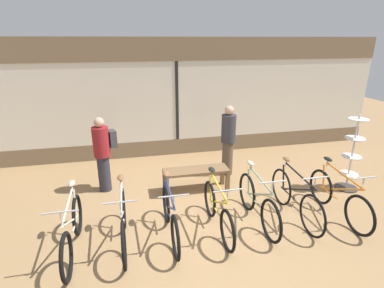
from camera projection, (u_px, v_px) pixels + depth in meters
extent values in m
plane|color=#99754C|center=(212.00, 223.00, 5.40)|extent=(24.00, 24.00, 0.00)
cube|color=#7A664C|center=(178.00, 146.00, 8.62)|extent=(12.00, 0.08, 0.45)
cube|color=silver|center=(177.00, 102.00, 8.19)|extent=(12.00, 0.04, 2.15)
cube|color=#7A664C|center=(176.00, 49.00, 7.73)|extent=(12.00, 0.08, 0.60)
cube|color=black|center=(177.00, 102.00, 8.16)|extent=(0.08, 0.02, 2.15)
torus|color=black|center=(77.00, 215.00, 5.04)|extent=(0.06, 0.69, 0.69)
torus|color=black|center=(66.00, 257.00, 4.06)|extent=(0.06, 0.69, 0.69)
cylinder|color=beige|center=(70.00, 222.00, 4.43)|extent=(0.03, 1.00, 0.51)
cylinder|color=beige|center=(75.00, 203.00, 4.93)|extent=(0.03, 0.11, 0.49)
cylinder|color=beige|center=(68.00, 204.00, 4.37)|extent=(0.03, 0.93, 0.10)
cylinder|color=beige|center=(75.00, 223.00, 4.82)|extent=(0.03, 0.48, 0.03)
cylinder|color=#B2B2B7|center=(72.00, 188.00, 4.79)|extent=(0.02, 0.02, 0.14)
ellipsoid|color=#B2A893|center=(71.00, 183.00, 4.76)|extent=(0.11, 0.22, 0.06)
cylinder|color=#B2B2B7|center=(61.00, 216.00, 3.91)|extent=(0.02, 0.02, 0.12)
cylinder|color=#ADADB2|center=(60.00, 212.00, 3.89)|extent=(0.46, 0.02, 0.02)
torus|color=black|center=(123.00, 208.00, 5.23)|extent=(0.05, 0.71, 0.71)
torus|color=black|center=(124.00, 245.00, 4.28)|extent=(0.05, 0.71, 0.71)
cylinder|color=#BCBCC1|center=(122.00, 213.00, 4.64)|extent=(0.03, 0.96, 0.51)
cylinder|color=#BCBCC1|center=(122.00, 197.00, 5.11)|extent=(0.03, 0.11, 0.49)
cylinder|color=#BCBCC1|center=(121.00, 197.00, 4.57)|extent=(0.03, 0.89, 0.10)
cylinder|color=#BCBCC1|center=(124.00, 215.00, 5.01)|extent=(0.03, 0.46, 0.03)
cylinder|color=#B2B2B7|center=(121.00, 182.00, 4.97)|extent=(0.02, 0.02, 0.14)
ellipsoid|color=brown|center=(121.00, 177.00, 4.94)|extent=(0.11, 0.22, 0.06)
cylinder|color=#B2B2B7|center=(120.00, 206.00, 4.14)|extent=(0.02, 0.02, 0.12)
cylinder|color=#ADADB2|center=(120.00, 202.00, 4.12)|extent=(0.46, 0.02, 0.02)
torus|color=black|center=(166.00, 204.00, 5.38)|extent=(0.05, 0.69, 0.69)
torus|color=black|center=(175.00, 238.00, 4.47)|extent=(0.05, 0.69, 0.69)
cylinder|color=navy|center=(170.00, 208.00, 4.81)|extent=(0.03, 0.93, 0.51)
cylinder|color=navy|center=(166.00, 193.00, 5.27)|extent=(0.03, 0.11, 0.49)
cylinder|color=navy|center=(170.00, 191.00, 4.74)|extent=(0.03, 0.86, 0.10)
cylinder|color=navy|center=(168.00, 210.00, 5.18)|extent=(0.03, 0.45, 0.03)
cylinder|color=#B2B2B7|center=(166.00, 178.00, 5.13)|extent=(0.02, 0.02, 0.14)
ellipsoid|color=brown|center=(166.00, 174.00, 5.10)|extent=(0.11, 0.22, 0.06)
cylinder|color=#B2B2B7|center=(174.00, 200.00, 4.32)|extent=(0.02, 0.02, 0.12)
cylinder|color=#ADADB2|center=(174.00, 196.00, 4.30)|extent=(0.46, 0.02, 0.02)
torus|color=black|center=(210.00, 199.00, 5.56)|extent=(0.05, 0.67, 0.67)
torus|color=black|center=(227.00, 231.00, 4.64)|extent=(0.05, 0.67, 0.67)
cylinder|color=gold|center=(219.00, 202.00, 4.98)|extent=(0.03, 0.94, 0.51)
cylinder|color=gold|center=(211.00, 188.00, 5.44)|extent=(0.03, 0.11, 0.49)
cylinder|color=gold|center=(219.00, 187.00, 4.92)|extent=(0.03, 0.87, 0.10)
cylinder|color=gold|center=(213.00, 205.00, 5.35)|extent=(0.03, 0.45, 0.03)
cylinder|color=#B2B2B7|center=(212.00, 174.00, 5.30)|extent=(0.02, 0.02, 0.14)
ellipsoid|color=black|center=(212.00, 170.00, 5.28)|extent=(0.11, 0.22, 0.06)
cylinder|color=#B2B2B7|center=(228.00, 194.00, 4.49)|extent=(0.02, 0.02, 0.12)
cylinder|color=#ADADB2|center=(228.00, 190.00, 4.47)|extent=(0.46, 0.02, 0.02)
torus|color=black|center=(247.00, 192.00, 5.77)|extent=(0.05, 0.72, 0.72)
torus|color=black|center=(271.00, 221.00, 4.85)|extent=(0.05, 0.72, 0.72)
cylinder|color=gray|center=(260.00, 194.00, 5.19)|extent=(0.03, 0.94, 0.51)
cylinder|color=gray|center=(249.00, 181.00, 5.66)|extent=(0.03, 0.11, 0.49)
cylinder|color=gray|center=(260.00, 179.00, 5.13)|extent=(0.03, 0.87, 0.10)
cylinder|color=gray|center=(252.00, 197.00, 5.56)|extent=(0.03, 0.45, 0.03)
cylinder|color=#B2B2B7|center=(250.00, 167.00, 5.52)|extent=(0.02, 0.02, 0.14)
ellipsoid|color=#B2A893|center=(251.00, 163.00, 5.49)|extent=(0.11, 0.22, 0.06)
cylinder|color=#B2B2B7|center=(273.00, 185.00, 4.70)|extent=(0.02, 0.02, 0.12)
cylinder|color=#ADADB2|center=(273.00, 182.00, 4.68)|extent=(0.46, 0.02, 0.02)
torus|color=black|center=(281.00, 187.00, 5.95)|extent=(0.04, 0.73, 0.73)
torus|color=black|center=(312.00, 216.00, 4.98)|extent=(0.04, 0.73, 0.73)
cylinder|color=black|center=(298.00, 189.00, 5.35)|extent=(0.03, 0.99, 0.51)
cylinder|color=black|center=(283.00, 177.00, 5.83)|extent=(0.03, 0.11, 0.49)
cylinder|color=black|center=(299.00, 175.00, 5.28)|extent=(0.03, 0.92, 0.10)
cylinder|color=black|center=(287.00, 193.00, 5.73)|extent=(0.03, 0.48, 0.03)
cylinder|color=#B2B2B7|center=(286.00, 163.00, 5.69)|extent=(0.02, 0.02, 0.14)
ellipsoid|color=brown|center=(287.00, 159.00, 5.66)|extent=(0.11, 0.22, 0.06)
cylinder|color=#B2B2B7|center=(315.00, 181.00, 4.83)|extent=(0.02, 0.02, 0.12)
cylinder|color=#ADADB2|center=(316.00, 178.00, 4.81)|extent=(0.46, 0.02, 0.02)
torus|color=black|center=(321.00, 187.00, 5.99)|extent=(0.05, 0.70, 0.70)
torus|color=black|center=(359.00, 215.00, 5.01)|extent=(0.05, 0.70, 0.70)
cylinder|color=orange|center=(342.00, 189.00, 5.38)|extent=(0.03, 0.99, 0.51)
cylinder|color=orange|center=(324.00, 177.00, 5.87)|extent=(0.03, 0.11, 0.49)
cylinder|color=orange|center=(343.00, 175.00, 5.32)|extent=(0.03, 0.92, 0.10)
cylinder|color=orange|center=(328.00, 192.00, 5.77)|extent=(0.03, 0.48, 0.03)
cylinder|color=#B2B2B7|center=(327.00, 163.00, 5.73)|extent=(0.02, 0.02, 0.14)
ellipsoid|color=black|center=(328.00, 159.00, 5.70)|extent=(0.11, 0.22, 0.06)
cylinder|color=#B2B2B7|center=(364.00, 181.00, 4.86)|extent=(0.02, 0.02, 0.12)
cylinder|color=#ADADB2|center=(364.00, 178.00, 4.84)|extent=(0.46, 0.02, 0.02)
cylinder|color=#333333|center=(346.00, 188.00, 6.67)|extent=(0.48, 0.48, 0.03)
cylinder|color=silver|center=(352.00, 153.00, 6.40)|extent=(0.04, 0.04, 1.69)
cylinder|color=white|center=(348.00, 174.00, 6.56)|extent=(0.40, 0.40, 0.02)
cylinder|color=white|center=(352.00, 156.00, 6.42)|extent=(0.40, 0.40, 0.02)
cylinder|color=white|center=(355.00, 138.00, 6.29)|extent=(0.40, 0.40, 0.02)
cylinder|color=white|center=(359.00, 119.00, 6.15)|extent=(0.40, 0.40, 0.02)
cube|color=brown|center=(196.00, 170.00, 6.42)|extent=(1.40, 0.44, 0.05)
cube|color=brown|center=(167.00, 188.00, 6.20)|extent=(0.08, 0.08, 0.46)
cube|color=brown|center=(228.00, 182.00, 6.47)|extent=(0.08, 0.08, 0.46)
cube|color=brown|center=(165.00, 180.00, 6.53)|extent=(0.08, 0.08, 0.46)
cube|color=brown|center=(222.00, 175.00, 6.80)|extent=(0.08, 0.08, 0.46)
cylinder|color=#2D2D38|center=(104.00, 173.00, 6.47)|extent=(0.33, 0.33, 0.80)
cylinder|color=maroon|center=(101.00, 142.00, 6.24)|extent=(0.43, 0.43, 0.63)
sphere|color=tan|center=(99.00, 122.00, 6.10)|extent=(0.21, 0.21, 0.21)
cube|color=#38383D|center=(112.00, 138.00, 6.35)|extent=(0.21, 0.27, 0.36)
cylinder|color=brown|center=(227.00, 158.00, 7.26)|extent=(0.32, 0.32, 0.83)
cylinder|color=#333338|center=(229.00, 129.00, 7.01)|extent=(0.42, 0.42, 0.66)
sphere|color=tan|center=(229.00, 110.00, 6.87)|extent=(0.21, 0.21, 0.21)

